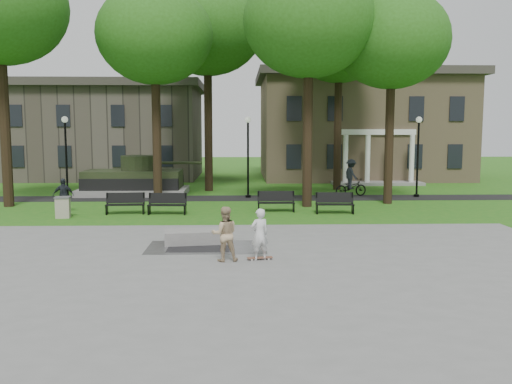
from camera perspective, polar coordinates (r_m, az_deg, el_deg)
The scene contains 26 objects.
ground at distance 19.67m, azimuth -1.73°, elevation -5.07°, with size 120.00×120.00×0.00m, color #215F16.
plaza at distance 14.80m, azimuth -1.71°, elevation -8.94°, with size 22.00×16.00×0.02m, color gray.
footpath at distance 31.51m, azimuth -1.74°, elevation -0.65°, with size 44.00×2.60×0.01m, color black.
building_right at distance 46.36m, azimuth 10.78°, elevation 6.92°, with size 17.00×12.00×8.60m.
building_left at distance 47.07m, azimuth -15.35°, elevation 5.89°, with size 15.00×10.00×7.20m, color #4C443D.
tree_1 at distance 30.51m, azimuth -10.62°, elevation 15.87°, with size 6.20×6.20×11.63m.
tree_2 at distance 28.49m, azimuth 5.59°, elevation 17.36°, with size 6.60×6.60×12.16m.
tree_3 at distance 30.21m, azimuth 14.13°, elevation 15.19°, with size 6.00×6.00×11.19m.
tree_4 at distance 35.90m, azimuth -5.14°, elevation 16.85°, with size 7.20×7.20×13.50m.
tree_5 at distance 36.79m, azimuth 8.76°, elevation 15.41°, with size 6.40×6.40×12.44m.
lamp_left at distance 33.13m, azimuth -19.37°, elevation 4.17°, with size 0.36×0.36×4.73m.
lamp_mid at distance 31.59m, azimuth -0.85°, elevation 4.44°, with size 0.36×0.36×4.73m.
lamp_right at distance 33.29m, azimuth 16.68°, elevation 4.27°, with size 0.36×0.36×4.73m.
tank_monument at distance 34.03m, azimuth -12.69°, elevation 1.17°, with size 7.45×3.40×2.40m.
puddle at distance 18.28m, azimuth -5.88°, elevation -5.93°, with size 2.20×1.20×0.00m, color black.
concrete_block at distance 19.13m, azimuth -6.31°, elevation -4.69°, with size 2.20×1.00×0.45m, color gray.
skateboard at distance 16.65m, azimuth 0.41°, elevation -7.02°, with size 0.78×0.20×0.07m, color brown.
skateboarder at distance 16.46m, azimuth 0.38°, elevation -4.48°, with size 0.58×0.38×1.58m, color silver.
friend_watching at distance 16.35m, azimuth -3.32°, elevation -4.43°, with size 0.81×0.63×1.66m, color tan.
pedestrian_walker at distance 27.68m, azimuth -19.63°, elevation -0.33°, with size 0.97×0.40×1.65m, color #1F232A.
cyclist at distance 32.87m, azimuth 9.96°, elevation 1.13°, with size 2.15×1.29×2.22m.
park_bench_0 at distance 26.34m, azimuth -13.58°, elevation -1.13°, with size 1.83×0.65×1.00m.
park_bench_1 at distance 25.83m, azimuth -9.33°, elevation -1.18°, with size 1.82×0.62×1.00m.
park_bench_2 at distance 26.32m, azimuth 2.12°, elevation -0.95°, with size 1.80×0.54×1.00m.
park_bench_3 at distance 25.99m, azimuth 8.27°, elevation -1.11°, with size 1.82×0.61×1.00m.
trash_bin at distance 26.02m, azimuth -19.66°, elevation -1.50°, with size 0.76×0.76×0.96m.
Camera 1 is at (0.00, -19.26, 3.97)m, focal length 38.00 mm.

